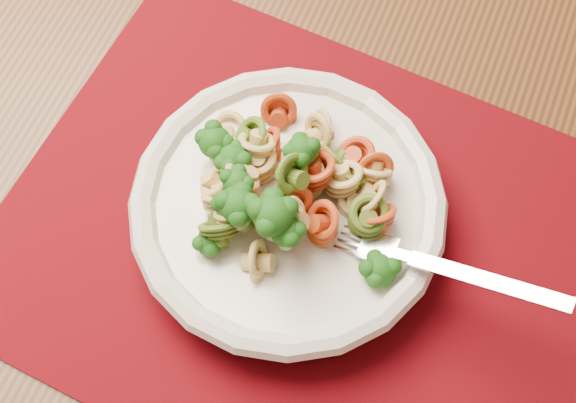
{
  "coord_description": "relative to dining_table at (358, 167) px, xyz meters",
  "views": [
    {
      "loc": [
        0.57,
        -1.01,
        1.3
      ],
      "look_at": [
        0.57,
        -0.77,
        0.78
      ],
      "focal_mm": 50.0,
      "sensor_mm": 36.0,
      "label": 1
    }
  ],
  "objects": [
    {
      "name": "placemat",
      "position": [
        -0.05,
        -0.12,
        0.1
      ],
      "size": [
        0.56,
        0.52,
        0.0
      ],
      "primitive_type": "cube",
      "rotation": [
        0.0,
        0.0,
        -0.45
      ],
      "color": "#51030D",
      "rests_on": "dining_table"
    },
    {
      "name": "pasta_bowl",
      "position": [
        -0.07,
        -0.1,
        0.13
      ],
      "size": [
        0.23,
        0.23,
        0.04
      ],
      "color": "silver",
      "rests_on": "placemat"
    },
    {
      "name": "fork",
      "position": [
        -0.0,
        -0.14,
        0.15
      ],
      "size": [
        0.17,
        0.1,
        0.08
      ],
      "primitive_type": null,
      "rotation": [
        0.0,
        -0.35,
        -0.46
      ],
      "color": "silver",
      "rests_on": "pasta_bowl"
    },
    {
      "name": "dining_table",
      "position": [
        0.0,
        0.0,
        0.0
      ],
      "size": [
        1.65,
        1.37,
        0.74
      ],
      "rotation": [
        0.0,
        0.0,
        -0.38
      ],
      "color": "brown",
      "rests_on": "ground"
    },
    {
      "name": "pasta_broccoli_heap",
      "position": [
        -0.07,
        -0.1,
        0.15
      ],
      "size": [
        0.2,
        0.2,
        0.06
      ],
      "primitive_type": null,
      "color": "tan",
      "rests_on": "pasta_bowl"
    }
  ]
}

